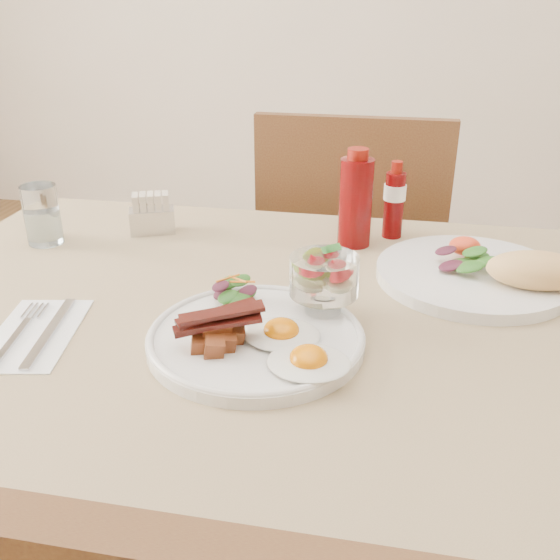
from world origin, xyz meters
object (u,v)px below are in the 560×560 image
Objects in this scene: table at (314,373)px; water_glass at (43,218)px; chair_far at (350,273)px; sugar_caddy at (152,216)px; fruit_cup at (324,276)px; second_plate at (487,272)px; hot_sauce_bottle at (394,201)px; main_plate at (256,339)px; ketchup_bottle at (356,201)px.

water_glass reaches higher than table.
water_glass is at bearing -137.77° from chair_far.
fruit_cup is at bearing -59.80° from sugar_caddy.
hot_sauce_bottle is at bearing 129.99° from second_plate.
hot_sauce_bottle is at bearing 13.84° from water_glass.
table is 0.31m from second_plate.
sugar_caddy is at bearing -171.76° from hot_sauce_bottle.
water_glass reaches higher than sugar_caddy.
fruit_cup reaches higher than main_plate.
chair_far reaches higher than water_glass.
main_plate is 2.97× the size of fruit_cup.
table is 0.16m from fruit_cup.
chair_far reaches higher than fruit_cup.
ketchup_bottle is 0.56m from water_glass.
fruit_cup is at bearing 45.74° from main_plate.
fruit_cup reaches higher than second_plate.
second_plate is at bearing -30.40° from ketchup_bottle.
hot_sauce_bottle reaches higher than sugar_caddy.
chair_far is at bearing 26.22° from sugar_caddy.
table is 14.09× the size of fruit_cup.
main_plate is 2.64× the size of water_glass.
ketchup_bottle is (0.09, 0.37, 0.07)m from main_plate.
ketchup_bottle is (-0.22, 0.13, 0.06)m from second_plate.
hot_sauce_bottle is 0.45m from sugar_caddy.
fruit_cup reaches higher than table.
second_plate is at bearing -32.60° from sugar_caddy.
main_plate is at bearing -141.69° from second_plate.
sugar_caddy is 0.19m from water_glass.
main_plate is 0.39m from ketchup_bottle.
sugar_caddy is (-0.28, 0.36, 0.02)m from main_plate.
table is at bearing -90.00° from chair_far.
chair_far is at bearing 84.93° from main_plate.
ketchup_bottle is at bearing 86.60° from fruit_cup.
main_plate is 0.12m from fruit_cup.
chair_far reaches higher than table.
sugar_caddy is at bearing -132.21° from chair_far.
second_plate is 3.31× the size of sugar_caddy.
fruit_cup is 0.56m from water_glass.
fruit_cup is at bearing -20.30° from water_glass.
table is 0.34m from ketchup_bottle.
fruit_cup reaches higher than sugar_caddy.
main_plate is at bearing -110.63° from hot_sauce_bottle.
hot_sauce_bottle is 0.63m from water_glass.
water_glass is at bearing -166.16° from hot_sauce_bottle.
second_plate is 0.24m from hot_sauce_bottle.
fruit_cup is (0.01, -0.67, 0.30)m from chair_far.
table is 0.68m from chair_far.
fruit_cup is 0.89× the size of water_glass.
second_plate is 0.60m from sugar_caddy.
fruit_cup is 0.46m from sugar_caddy.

